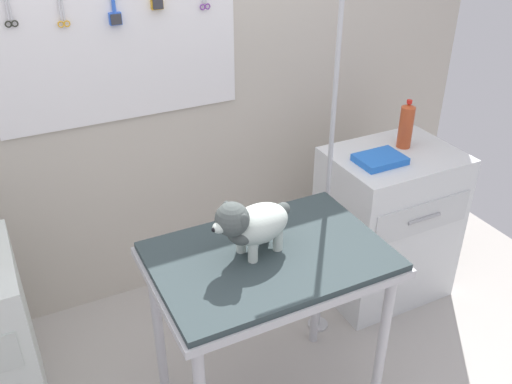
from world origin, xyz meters
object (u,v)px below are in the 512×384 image
grooming_arm (326,192)px  dog (251,224)px  cabinet_right (386,224)px  grooming_table (269,272)px  soda_bottle (406,125)px

grooming_arm → dog: 0.65m
cabinet_right → dog: bearing=-157.7°
grooming_arm → grooming_table: bearing=-144.9°
dog → cabinet_right: size_ratio=0.41×
dog → cabinet_right: (1.06, 0.44, -0.58)m
dog → soda_bottle: size_ratio=1.36×
grooming_table → cabinet_right: (1.00, 0.46, -0.34)m
grooming_arm → cabinet_right: grooming_arm is taller
grooming_table → soda_bottle: (1.09, 0.52, 0.23)m
cabinet_right → grooming_arm: bearing=-166.5°
grooming_arm → dog: bearing=-150.4°
grooming_arm → dog: size_ratio=5.07×
grooming_table → dog: (-0.07, 0.03, 0.24)m
grooming_arm → soda_bottle: (0.60, 0.18, 0.16)m
soda_bottle → dog: bearing=-157.0°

